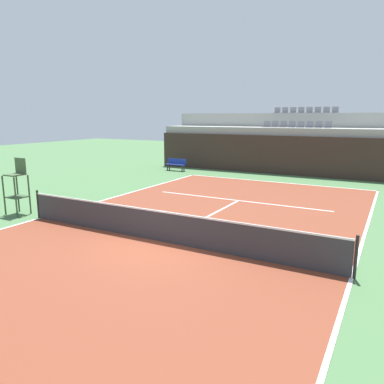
# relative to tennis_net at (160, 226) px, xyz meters

# --- Properties ---
(ground_plane) EXTENTS (80.00, 80.00, 0.00)m
(ground_plane) POSITION_rel_tennis_net_xyz_m (0.00, 0.00, -0.51)
(ground_plane) COLOR #477042
(court_surface) EXTENTS (11.00, 24.00, 0.01)m
(court_surface) POSITION_rel_tennis_net_xyz_m (0.00, 0.00, -0.50)
(court_surface) COLOR brown
(court_surface) RESTS_ON ground_plane
(baseline_far) EXTENTS (11.00, 0.10, 0.00)m
(baseline_far) POSITION_rel_tennis_net_xyz_m (0.00, 11.95, -0.50)
(baseline_far) COLOR white
(baseline_far) RESTS_ON court_surface
(sideline_left) EXTENTS (0.10, 24.00, 0.00)m
(sideline_left) POSITION_rel_tennis_net_xyz_m (-5.45, 0.00, -0.50)
(sideline_left) COLOR white
(sideline_left) RESTS_ON court_surface
(sideline_right) EXTENTS (0.10, 24.00, 0.00)m
(sideline_right) POSITION_rel_tennis_net_xyz_m (5.45, 0.00, -0.50)
(sideline_right) COLOR white
(sideline_right) RESTS_ON court_surface
(service_line_far) EXTENTS (8.26, 0.10, 0.00)m
(service_line_far) POSITION_rel_tennis_net_xyz_m (0.00, 6.40, -0.50)
(service_line_far) COLOR white
(service_line_far) RESTS_ON court_surface
(centre_service_line) EXTENTS (0.10, 6.40, 0.00)m
(centre_service_line) POSITION_rel_tennis_net_xyz_m (0.00, 3.20, -0.50)
(centre_service_line) COLOR white
(centre_service_line) RESTS_ON court_surface
(back_wall) EXTENTS (19.27, 0.30, 2.55)m
(back_wall) POSITION_rel_tennis_net_xyz_m (0.00, 15.12, 0.76)
(back_wall) COLOR #33231E
(back_wall) RESTS_ON ground_plane
(stands_tier_lower) EXTENTS (19.27, 2.40, 3.04)m
(stands_tier_lower) POSITION_rel_tennis_net_xyz_m (0.00, 16.47, 1.01)
(stands_tier_lower) COLOR #9E9E99
(stands_tier_lower) RESTS_ON ground_plane
(stands_tier_upper) EXTENTS (19.27, 2.40, 4.01)m
(stands_tier_upper) POSITION_rel_tennis_net_xyz_m (0.00, 18.87, 1.50)
(stands_tier_upper) COLOR #9E9E99
(stands_tier_upper) RESTS_ON ground_plane
(seating_row_lower) EXTENTS (4.56, 0.44, 0.44)m
(seating_row_lower) POSITION_rel_tennis_net_xyz_m (0.00, 16.57, 2.66)
(seating_row_lower) COLOR slate
(seating_row_lower) RESTS_ON stands_tier_lower
(seating_row_upper) EXTENTS (4.56, 0.44, 0.44)m
(seating_row_upper) POSITION_rel_tennis_net_xyz_m (0.00, 18.97, 3.62)
(seating_row_upper) COLOR slate
(seating_row_upper) RESTS_ON stands_tier_upper
(tennis_net) EXTENTS (11.08, 0.08, 1.07)m
(tennis_net) POSITION_rel_tennis_net_xyz_m (0.00, 0.00, 0.00)
(tennis_net) COLOR black
(tennis_net) RESTS_ON court_surface
(umpire_chair) EXTENTS (0.76, 0.66, 2.20)m
(umpire_chair) POSITION_rel_tennis_net_xyz_m (-6.70, 0.06, 0.68)
(umpire_chair) COLOR #334C2D
(umpire_chair) RESTS_ON ground_plane
(player_bench) EXTENTS (1.50, 0.40, 0.85)m
(player_bench) POSITION_rel_tennis_net_xyz_m (-7.46, 13.18, -0.00)
(player_bench) COLOR navy
(player_bench) RESTS_ON ground_plane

